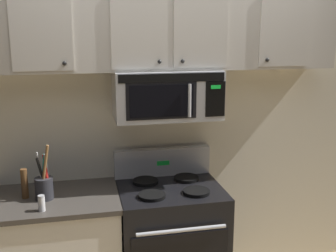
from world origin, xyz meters
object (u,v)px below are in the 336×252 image
Objects in this scene: utensil_crock_charcoal at (44,186)px; salt_shaker at (42,203)px; stove_range at (170,241)px; pepper_mill at (25,184)px; over_range_microwave at (166,94)px.

utensil_crock_charcoal is 3.70× the size of salt_shaker.
stove_range reaches higher than pepper_mill.
utensil_crock_charcoal reaches higher than pepper_mill.
pepper_mill reaches higher than salt_shaker.
stove_range is 5.36× the size of pepper_mill.
salt_shaker is at bearing -91.46° from utensil_crock_charcoal.
over_range_microwave is 1.06m from utensil_crock_charcoal.
utensil_crock_charcoal is 1.86× the size of pepper_mill.
stove_range is at bearing -1.55° from pepper_mill.
salt_shaker is (-0.00, -0.19, -0.04)m from utensil_crock_charcoal.
salt_shaker is (-0.89, -0.33, -0.62)m from over_range_microwave.
over_range_microwave is 3.64× the size of pepper_mill.
stove_range is at bearing 1.12° from utensil_crock_charcoal.
stove_range is 1.03m from salt_shaker.
over_range_microwave is at bearing 5.03° from pepper_mill.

